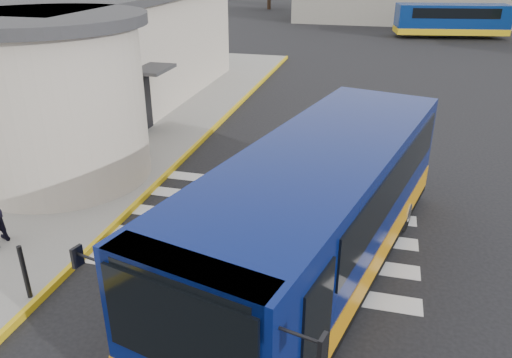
# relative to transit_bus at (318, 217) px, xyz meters

# --- Properties ---
(ground) EXTENTS (140.00, 140.00, 0.00)m
(ground) POSITION_rel_transit_bus_xyz_m (-1.22, 2.54, -1.41)
(ground) COLOR black
(ground) RESTS_ON ground
(sidewalk) EXTENTS (10.00, 34.00, 0.15)m
(sidewalk) POSITION_rel_transit_bus_xyz_m (-10.22, 6.54, -1.34)
(sidewalk) COLOR gray
(sidewalk) RESTS_ON ground
(curb_strip) EXTENTS (0.12, 34.00, 0.16)m
(curb_strip) POSITION_rel_transit_bus_xyz_m (-5.27, 6.54, -1.33)
(curb_strip) COLOR yellow
(curb_strip) RESTS_ON ground
(station_building) EXTENTS (12.70, 18.70, 4.80)m
(station_building) POSITION_rel_transit_bus_xyz_m (-12.07, 9.44, 1.15)
(station_building) COLOR #B7AE9B
(station_building) RESTS_ON ground
(crosswalk) EXTENTS (8.00, 5.35, 0.01)m
(crosswalk) POSITION_rel_transit_bus_xyz_m (-1.72, 1.74, -1.41)
(crosswalk) COLOR silver
(crosswalk) RESTS_ON ground
(depot_building) EXTENTS (26.40, 8.40, 4.20)m
(depot_building) POSITION_rel_transit_bus_xyz_m (4.78, 44.54, 0.69)
(depot_building) COLOR gray
(depot_building) RESTS_ON ground
(transit_bus) EXTENTS (5.53, 10.78, 2.95)m
(transit_bus) POSITION_rel_transit_bus_xyz_m (0.00, 0.00, 0.00)
(transit_bus) COLOR #071559
(transit_bus) RESTS_ON ground
(bollard) EXTENTS (0.10, 0.10, 1.19)m
(bollard) POSITION_rel_transit_bus_xyz_m (-5.42, -2.47, -0.67)
(bollard) COLOR black
(bollard) RESTS_ON sidewalk
(far_bus_a) EXTENTS (8.99, 3.87, 2.25)m
(far_bus_a) POSITION_rel_transit_bus_xyz_m (5.86, 35.17, 0.05)
(far_bus_a) COLOR navy
(far_bus_a) RESTS_ON ground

